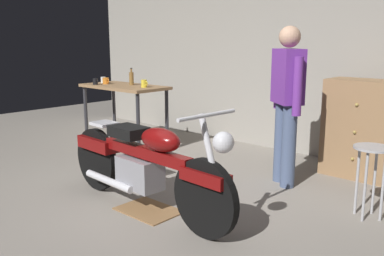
{
  "coord_description": "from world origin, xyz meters",
  "views": [
    {
      "loc": [
        2.84,
        -2.42,
        1.53
      ],
      "look_at": [
        0.02,
        0.7,
        0.65
      ],
      "focal_mm": 39.62,
      "sensor_mm": 36.0,
      "label": 1
    }
  ],
  "objects_px": {
    "motorcycle": "(144,163)",
    "bottle": "(131,78)",
    "mug_black_matte": "(95,82)",
    "shop_stool": "(372,163)",
    "wooden_dresser": "(362,129)",
    "person_standing": "(287,99)",
    "mug_yellow_tall": "(144,84)",
    "mug_white_ceramic": "(103,80)",
    "mug_orange_travel": "(106,81)"
  },
  "relations": [
    {
      "from": "motorcycle",
      "to": "bottle",
      "type": "xyz_separation_m",
      "value": [
        -1.9,
        1.46,
        0.55
      ]
    },
    {
      "from": "motorcycle",
      "to": "mug_black_matte",
      "type": "bearing_deg",
      "value": 156.95
    },
    {
      "from": "shop_stool",
      "to": "wooden_dresser",
      "type": "relative_size",
      "value": 0.58
    },
    {
      "from": "motorcycle",
      "to": "shop_stool",
      "type": "distance_m",
      "value": 1.98
    },
    {
      "from": "bottle",
      "to": "motorcycle",
      "type": "bearing_deg",
      "value": -37.62
    },
    {
      "from": "person_standing",
      "to": "mug_yellow_tall",
      "type": "xyz_separation_m",
      "value": [
        -2.1,
        -0.12,
        0.03
      ]
    },
    {
      "from": "mug_yellow_tall",
      "to": "mug_white_ceramic",
      "type": "distance_m",
      "value": 0.9
    },
    {
      "from": "mug_black_matte",
      "to": "mug_yellow_tall",
      "type": "bearing_deg",
      "value": 15.98
    },
    {
      "from": "motorcycle",
      "to": "mug_white_ceramic",
      "type": "relative_size",
      "value": 21.1
    },
    {
      "from": "wooden_dresser",
      "to": "mug_yellow_tall",
      "type": "relative_size",
      "value": 9.83
    },
    {
      "from": "wooden_dresser",
      "to": "shop_stool",
      "type": "bearing_deg",
      "value": -65.74
    },
    {
      "from": "motorcycle",
      "to": "mug_white_ceramic",
      "type": "xyz_separation_m",
      "value": [
        -2.43,
        1.37,
        0.5
      ]
    },
    {
      "from": "person_standing",
      "to": "mug_white_ceramic",
      "type": "distance_m",
      "value": 3.0
    },
    {
      "from": "person_standing",
      "to": "shop_stool",
      "type": "distance_m",
      "value": 1.13
    },
    {
      "from": "mug_yellow_tall",
      "to": "bottle",
      "type": "distance_m",
      "value": 0.38
    },
    {
      "from": "mug_white_ceramic",
      "to": "mug_black_matte",
      "type": "relative_size",
      "value": 1.01
    },
    {
      "from": "person_standing",
      "to": "mug_white_ceramic",
      "type": "bearing_deg",
      "value": 39.24
    },
    {
      "from": "motorcycle",
      "to": "mug_yellow_tall",
      "type": "xyz_separation_m",
      "value": [
        -1.53,
        1.37,
        0.5
      ]
    },
    {
      "from": "wooden_dresser",
      "to": "mug_black_matte",
      "type": "bearing_deg",
      "value": -161.12
    },
    {
      "from": "motorcycle",
      "to": "wooden_dresser",
      "type": "height_order",
      "value": "wooden_dresser"
    },
    {
      "from": "shop_stool",
      "to": "mug_yellow_tall",
      "type": "xyz_separation_m",
      "value": [
        -3.1,
        0.17,
        0.45
      ]
    },
    {
      "from": "person_standing",
      "to": "bottle",
      "type": "relative_size",
      "value": 6.93
    },
    {
      "from": "mug_yellow_tall",
      "to": "mug_orange_travel",
      "type": "relative_size",
      "value": 0.92
    },
    {
      "from": "shop_stool",
      "to": "mug_orange_travel",
      "type": "xyz_separation_m",
      "value": [
        -3.86,
        0.1,
        0.45
      ]
    },
    {
      "from": "motorcycle",
      "to": "mug_orange_travel",
      "type": "distance_m",
      "value": 2.68
    },
    {
      "from": "wooden_dresser",
      "to": "mug_orange_travel",
      "type": "xyz_separation_m",
      "value": [
        -3.36,
        -1.0,
        0.4
      ]
    },
    {
      "from": "wooden_dresser",
      "to": "mug_black_matte",
      "type": "distance_m",
      "value": 3.61
    },
    {
      "from": "person_standing",
      "to": "mug_black_matte",
      "type": "height_order",
      "value": "person_standing"
    },
    {
      "from": "mug_orange_travel",
      "to": "mug_black_matte",
      "type": "height_order",
      "value": "mug_orange_travel"
    },
    {
      "from": "mug_white_ceramic",
      "to": "bottle",
      "type": "height_order",
      "value": "bottle"
    },
    {
      "from": "mug_white_ceramic",
      "to": "bottle",
      "type": "distance_m",
      "value": 0.54
    },
    {
      "from": "motorcycle",
      "to": "mug_orange_travel",
      "type": "relative_size",
      "value": 17.99
    },
    {
      "from": "wooden_dresser",
      "to": "mug_orange_travel",
      "type": "distance_m",
      "value": 3.53
    },
    {
      "from": "person_standing",
      "to": "mug_orange_travel",
      "type": "relative_size",
      "value": 13.71
    },
    {
      "from": "mug_white_ceramic",
      "to": "mug_black_matte",
      "type": "bearing_deg",
      "value": -63.35
    },
    {
      "from": "shop_stool",
      "to": "bottle",
      "type": "height_order",
      "value": "bottle"
    },
    {
      "from": "motorcycle",
      "to": "mug_orange_travel",
      "type": "bearing_deg",
      "value": 153.56
    },
    {
      "from": "wooden_dresser",
      "to": "mug_yellow_tall",
      "type": "distance_m",
      "value": 2.79
    },
    {
      "from": "mug_black_matte",
      "to": "bottle",
      "type": "xyz_separation_m",
      "value": [
        0.42,
        0.32,
        0.05
      ]
    },
    {
      "from": "shop_stool",
      "to": "mug_orange_travel",
      "type": "distance_m",
      "value": 3.89
    },
    {
      "from": "mug_white_ceramic",
      "to": "shop_stool",
      "type": "bearing_deg",
      "value": -2.32
    },
    {
      "from": "mug_yellow_tall",
      "to": "motorcycle",
      "type": "bearing_deg",
      "value": -41.93
    },
    {
      "from": "motorcycle",
      "to": "shop_stool",
      "type": "height_order",
      "value": "motorcycle"
    },
    {
      "from": "person_standing",
      "to": "wooden_dresser",
      "type": "xyz_separation_m",
      "value": [
        0.51,
        0.81,
        -0.38
      ]
    },
    {
      "from": "mug_black_matte",
      "to": "shop_stool",
      "type": "bearing_deg",
      "value": 0.81
    },
    {
      "from": "bottle",
      "to": "wooden_dresser",
      "type": "bearing_deg",
      "value": 15.86
    },
    {
      "from": "mug_yellow_tall",
      "to": "shop_stool",
      "type": "bearing_deg",
      "value": -3.15
    },
    {
      "from": "mug_yellow_tall",
      "to": "mug_black_matte",
      "type": "distance_m",
      "value": 0.82
    },
    {
      "from": "mug_white_ceramic",
      "to": "mug_orange_travel",
      "type": "bearing_deg",
      "value": -22.66
    },
    {
      "from": "wooden_dresser",
      "to": "mug_black_matte",
      "type": "height_order",
      "value": "wooden_dresser"
    }
  ]
}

